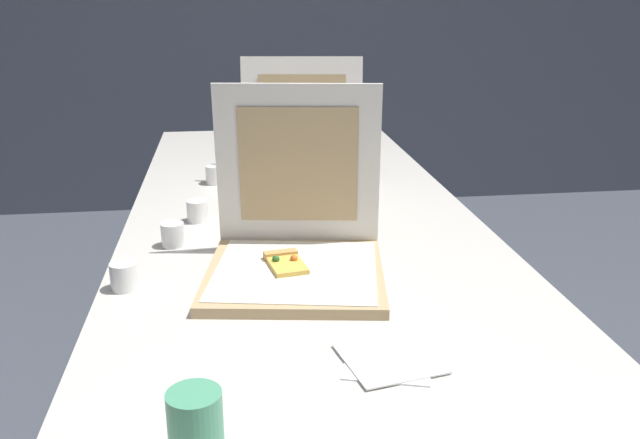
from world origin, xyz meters
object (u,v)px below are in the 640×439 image
at_px(pizza_box_front, 295,249).
at_px(napkin_pile, 389,359).
at_px(pizza_box_middle, 301,179).
at_px(cup_white_near_left, 124,276).
at_px(table, 304,234).
at_px(cup_white_mid, 197,211).
at_px(cup_printed_front, 196,429).
at_px(cup_white_far, 214,175).
at_px(cup_white_near_center, 173,235).

distance_m(pizza_box_front, napkin_pile, 0.41).
distance_m(pizza_box_middle, cup_white_near_left, 0.73).
distance_m(table, cup_white_near_left, 0.57).
bearing_deg(napkin_pile, cup_white_near_left, 143.40).
relative_size(pizza_box_front, cup_white_mid, 7.43).
height_order(cup_white_near_left, cup_printed_front, cup_printed_front).
xyz_separation_m(table, cup_printed_front, (-0.24, -0.96, 0.10)).
bearing_deg(table, cup_white_near_left, -135.94).
bearing_deg(cup_white_near_left, cup_white_far, 77.58).
bearing_deg(cup_white_near_center, cup_white_near_left, -108.72).
height_order(table, cup_white_far, cup_white_far).
xyz_separation_m(pizza_box_middle, napkin_pile, (0.05, -0.94, -0.05)).
distance_m(cup_white_near_left, cup_printed_front, 0.59).
relative_size(cup_white_far, cup_printed_front, 0.54).
distance_m(pizza_box_middle, cup_printed_front, 1.19).
distance_m(cup_white_near_center, cup_white_far, 0.55).
height_order(cup_white_mid, cup_white_far, same).
relative_size(cup_white_near_center, napkin_pile, 0.32).
xyz_separation_m(cup_white_far, napkin_pile, (0.30, -1.13, -0.03)).
distance_m(table, cup_white_mid, 0.29).
height_order(pizza_box_front, cup_white_near_left, pizza_box_front).
xyz_separation_m(cup_white_mid, cup_white_near_left, (-0.13, -0.42, 0.00)).
height_order(table, pizza_box_front, pizza_box_front).
bearing_deg(napkin_pile, cup_printed_front, -144.12).
height_order(cup_white_near_center, napkin_pile, cup_white_near_center).
relative_size(pizza_box_front, cup_white_near_left, 7.43).
xyz_separation_m(pizza_box_front, napkin_pile, (0.12, -0.39, -0.05)).
bearing_deg(cup_printed_front, pizza_box_front, 72.89).
bearing_deg(cup_printed_front, cup_white_far, 89.78).
bearing_deg(napkin_pile, cup_white_far, 104.77).
bearing_deg(table, pizza_box_front, -98.89).
bearing_deg(cup_white_far, cup_printed_front, -90.22).
bearing_deg(cup_white_near_center, napkin_pile, -56.51).
bearing_deg(cup_printed_front, napkin_pile, 35.88).
height_order(cup_white_far, napkin_pile, cup_white_far).
bearing_deg(cup_white_far, cup_white_near_left, -102.42).
bearing_deg(cup_white_mid, cup_white_near_left, -107.64).
distance_m(cup_white_near_center, napkin_pile, 0.71).
height_order(pizza_box_middle, cup_printed_front, pizza_box_middle).
bearing_deg(cup_white_near_left, pizza_box_middle, 54.42).
bearing_deg(cup_white_mid, napkin_pile, -66.17).
relative_size(cup_white_near_left, cup_printed_front, 0.54).
bearing_deg(cup_white_mid, cup_printed_front, -87.98).
bearing_deg(pizza_box_front, table, 89.69).
bearing_deg(cup_white_far, table, -58.28).
xyz_separation_m(pizza_box_front, cup_white_mid, (-0.22, 0.38, -0.03)).
distance_m(cup_white_mid, cup_white_near_left, 0.44).
bearing_deg(table, cup_white_far, 121.72).
distance_m(cup_white_near_left, cup_white_far, 0.80).
height_order(cup_white_mid, cup_printed_front, cup_printed_front).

